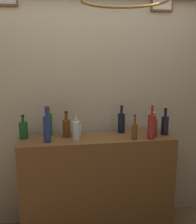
# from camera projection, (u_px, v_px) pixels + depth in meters

# --- Properties ---
(panelled_rear_partition) EXTENTS (3.65, 0.15, 2.69)m
(panelled_rear_partition) POSITION_uv_depth(u_px,v_px,m) (93.00, 87.00, 2.67)
(panelled_rear_partition) COLOR #BCAD8E
(panelled_rear_partition) RESTS_ON ground
(bar_shelf_unit) EXTENTS (1.43, 0.38, 0.97)m
(bar_shelf_unit) POSITION_uv_depth(u_px,v_px,m) (97.00, 185.00, 2.61)
(bar_shelf_unit) COLOR brown
(bar_shelf_unit) RESTS_ON ground
(liquor_bottle_tequila) EXTENTS (0.06, 0.06, 0.32)m
(liquor_bottle_tequila) POSITION_uv_depth(u_px,v_px,m) (47.00, 128.00, 2.33)
(liquor_bottle_tequila) COLOR navy
(liquor_bottle_tequila) RESTS_ON bar_shelf_unit
(liquor_bottle_mezcal) EXTENTS (0.07, 0.07, 0.23)m
(liquor_bottle_mezcal) POSITION_uv_depth(u_px,v_px,m) (76.00, 130.00, 2.40)
(liquor_bottle_mezcal) COLOR silver
(liquor_bottle_mezcal) RESTS_ON bar_shelf_unit
(liquor_bottle_vermouth) EXTENTS (0.07, 0.07, 0.28)m
(liquor_bottle_vermouth) POSITION_uv_depth(u_px,v_px,m) (165.00, 124.00, 2.56)
(liquor_bottle_vermouth) COLOR black
(liquor_bottle_vermouth) RESTS_ON bar_shelf_unit
(liquor_bottle_scotch) EXTENTS (0.07, 0.07, 0.27)m
(liquor_bottle_scotch) POSITION_uv_depth(u_px,v_px,m) (121.00, 122.00, 2.62)
(liquor_bottle_scotch) COLOR black
(liquor_bottle_scotch) RESTS_ON bar_shelf_unit
(liquor_bottle_whiskey) EXTENTS (0.07, 0.07, 0.24)m
(liquor_bottle_whiskey) POSITION_uv_depth(u_px,v_px,m) (67.00, 127.00, 2.49)
(liquor_bottle_whiskey) COLOR brown
(liquor_bottle_whiskey) RESTS_ON bar_shelf_unit
(liquor_bottle_gin) EXTENTS (0.08, 0.08, 0.22)m
(liquor_bottle_gin) POSITION_uv_depth(u_px,v_px,m) (23.00, 130.00, 2.45)
(liquor_bottle_gin) COLOR #174E23
(liquor_bottle_gin) RESTS_ON bar_shelf_unit
(liquor_bottle_amaro) EXTENTS (0.07, 0.07, 0.23)m
(liquor_bottle_amaro) POSITION_uv_depth(u_px,v_px,m) (153.00, 127.00, 2.52)
(liquor_bottle_amaro) COLOR brown
(liquor_bottle_amaro) RESTS_ON bar_shelf_unit
(liquor_bottle_bourbon) EXTENTS (0.05, 0.05, 0.23)m
(liquor_bottle_bourbon) POSITION_uv_depth(u_px,v_px,m) (135.00, 131.00, 2.41)
(liquor_bottle_bourbon) COLOR brown
(liquor_bottle_bourbon) RESTS_ON bar_shelf_unit
(liquor_bottle_sherry) EXTENTS (0.07, 0.07, 0.33)m
(liquor_bottle_sherry) POSITION_uv_depth(u_px,v_px,m) (151.00, 126.00, 2.43)
(liquor_bottle_sherry) COLOR maroon
(liquor_bottle_sherry) RESTS_ON bar_shelf_unit
(liquor_bottle_rum) EXTENTS (0.06, 0.06, 0.28)m
(liquor_bottle_rum) POSITION_uv_depth(u_px,v_px,m) (49.00, 124.00, 2.53)
(liquor_bottle_rum) COLOR #185926
(liquor_bottle_rum) RESTS_ON bar_shelf_unit
(glass_tumbler_rocks) EXTENTS (0.07, 0.07, 0.11)m
(glass_tumbler_rocks) POSITION_uv_depth(u_px,v_px,m) (153.00, 127.00, 2.64)
(glass_tumbler_rocks) COLOR silver
(glass_tumbler_rocks) RESTS_ON bar_shelf_unit
(glass_tumbler_highball) EXTENTS (0.07, 0.07, 0.09)m
(glass_tumbler_highball) POSITION_uv_depth(u_px,v_px,m) (78.00, 131.00, 2.54)
(glass_tumbler_highball) COLOR silver
(glass_tumbler_highball) RESTS_ON bar_shelf_unit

